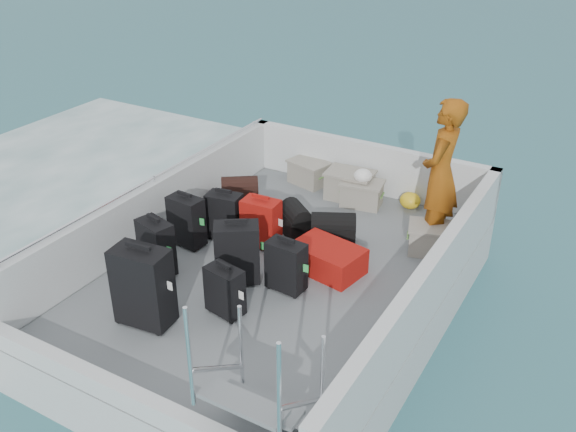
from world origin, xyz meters
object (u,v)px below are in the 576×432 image
suitcase_4 (237,254)px  passenger (441,174)px  suitcase_0 (156,248)px  crate_0 (309,173)px  suitcase_5 (261,223)px  suitcase_7 (286,267)px  suitcase_3 (143,287)px  suitcase_2 (225,217)px  suitcase_8 (328,258)px  crate_1 (349,186)px  crate_2 (362,194)px  suitcase_1 (187,222)px  suitcase_6 (225,292)px  crate_3 (432,240)px

suitcase_4 → passenger: 2.52m
suitcase_0 → crate_0: 2.94m
suitcase_5 → suitcase_7: size_ratio=1.05×
suitcase_3 → suitcase_4: (0.38, 1.06, -0.07)m
suitcase_2 → suitcase_8: size_ratio=0.77×
crate_1 → crate_2: crate_1 is taller
suitcase_0 → crate_0: (0.32, 2.92, -0.17)m
suitcase_1 → crate_0: size_ratio=1.21×
suitcase_4 → suitcase_7: bearing=-21.0°
suitcase_3 → suitcase_6: (0.60, 0.51, -0.15)m
suitcase_4 → crate_2: 2.41m
crate_1 → suitcase_8: bearing=-72.2°
suitcase_2 → suitcase_0: bearing=-109.9°
suitcase_7 → crate_3: (1.09, 1.53, -0.13)m
suitcase_0 → crate_1: (1.03, 2.78, -0.14)m
suitcase_2 → crate_2: (1.07, 1.66, -0.14)m
suitcase_4 → crate_1: (0.17, 2.47, -0.17)m
crate_0 → suitcase_8: bearing=-56.2°
passenger → suitcase_0: bearing=-48.4°
suitcase_0 → suitcase_1: 0.67m
suitcase_5 → crate_0: (-0.35, 1.83, -0.15)m
suitcase_8 → crate_1: bearing=28.4°
suitcase_6 → crate_3: (1.41, 2.21, -0.11)m
suitcase_0 → suitcase_7: (1.40, 0.44, -0.04)m
suitcase_5 → crate_2: bearing=65.5°
suitcase_0 → crate_3: 3.18m
suitcase_2 → suitcase_3: (0.29, -1.77, 0.12)m
suitcase_1 → suitcase_8: suitcase_1 is taller
crate_2 → passenger: passenger is taller
suitcase_0 → suitcase_4: bearing=35.1°
suitcase_1 → crate_3: suitcase_1 is taller
suitcase_7 → crate_1: (-0.37, 2.35, -0.11)m
suitcase_0 → crate_3: suitcase_0 is taller
suitcase_6 → crate_2: suitcase_6 is taller
suitcase_4 → suitcase_8: size_ratio=0.91×
suitcase_7 → passenger: size_ratio=0.32×
suitcase_0 → suitcase_6: (1.08, -0.24, -0.06)m
suitcase_6 → crate_1: 3.02m
suitcase_8 → crate_0: bearing=44.3°
crate_0 → passenger: 2.35m
suitcase_2 → suitcase_3: bearing=-89.7°
suitcase_4 → crate_1: suitcase_4 is taller
suitcase_5 → suitcase_7: (0.72, -0.65, -0.01)m
suitcase_5 → passenger: (1.76, 1.11, 0.60)m
crate_1 → passenger: 1.68m
suitcase_8 → suitcase_5: bearing=95.3°
suitcase_8 → suitcase_6: bearing=167.7°
suitcase_5 → suitcase_7: suitcase_5 is taller
suitcase_4 → crate_2: size_ratio=1.36×
suitcase_1 → crate_1: suitcase_1 is taller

